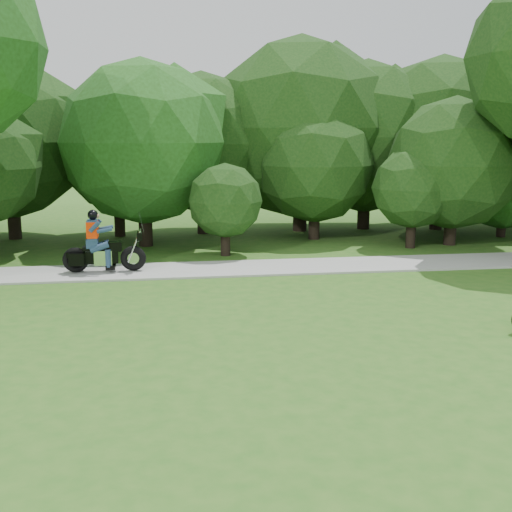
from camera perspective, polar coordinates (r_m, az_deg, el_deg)
name	(u,v)px	position (r m, az deg, el deg)	size (l,w,h in m)	color
ground	(357,358)	(11.87, 8.99, -8.94)	(100.00, 100.00, 0.00)	#2B601B
walkway	(277,267)	(19.36, 1.87, -0.99)	(60.00, 2.20, 0.06)	#969692
tree_line	(278,144)	(25.77, 1.97, 9.96)	(39.41, 11.44, 7.91)	black
touring_motorcycle	(99,249)	(18.98, -13.79, 0.57)	(2.37, 0.67, 1.81)	black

